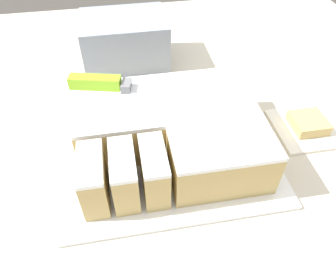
# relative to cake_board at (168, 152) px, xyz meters

# --- Properties ---
(countertop) EXTENTS (1.40, 1.10, 0.96)m
(countertop) POSITION_rel_cake_board_xyz_m (-0.06, 0.10, -0.48)
(countertop) COLOR beige
(countertop) RESTS_ON ground_plane
(cake_board) EXTENTS (0.37, 0.30, 0.01)m
(cake_board) POSITION_rel_cake_board_xyz_m (0.00, 0.00, 0.00)
(cake_board) COLOR white
(cake_board) RESTS_ON countertop
(cake) EXTENTS (0.31, 0.24, 0.09)m
(cake) POSITION_rel_cake_board_xyz_m (0.00, 0.00, 0.05)
(cake) COLOR tan
(cake) RESTS_ON cake_board
(knife) EXTENTS (0.26, 0.09, 0.02)m
(knife) POSITION_rel_cake_board_xyz_m (-0.08, 0.09, 0.10)
(knife) COLOR silver
(knife) RESTS_ON cake
(paper_napkin) EXTENTS (0.12, 0.12, 0.01)m
(paper_napkin) POSITION_rel_cake_board_xyz_m (0.28, 0.02, 0.00)
(paper_napkin) COLOR white
(paper_napkin) RESTS_ON countertop
(brownie) EXTENTS (0.06, 0.06, 0.02)m
(brownie) POSITION_rel_cake_board_xyz_m (0.28, 0.02, 0.01)
(brownie) COLOR tan
(brownie) RESTS_ON paper_napkin
(storage_box) EXTENTS (0.20, 0.14, 0.11)m
(storage_box) POSITION_rel_cake_board_xyz_m (-0.05, 0.32, 0.05)
(storage_box) COLOR #8C99B2
(storage_box) RESTS_ON countertop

